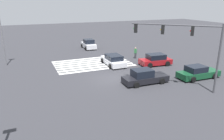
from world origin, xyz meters
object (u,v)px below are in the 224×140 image
object	(u,v)px
car_1	(89,44)
street_light_pole_b	(1,27)
car_3	(113,60)
car_2	(144,77)
car_4	(155,60)
car_5	(198,73)
traffic_signal_mast	(186,40)
pedestrian	(135,52)

from	to	relation	value
car_1	street_light_pole_b	world-z (taller)	street_light_pole_b
car_3	car_2	bearing A→B (deg)	-176.73
car_4	car_5	distance (m)	6.37
car_1	traffic_signal_mast	bearing A→B (deg)	-171.54
car_1	pedestrian	xyz separation A→B (m)	(-4.28, 9.56, 0.17)
car_1	car_3	distance (m)	11.52
traffic_signal_mast	car_2	size ratio (longest dim) A/B	1.31
car_5	pedestrian	bearing A→B (deg)	102.00
car_4	traffic_signal_mast	bearing A→B (deg)	78.35
street_light_pole_b	car_2	bearing A→B (deg)	136.32
car_1	car_3	world-z (taller)	car_1
car_1	car_4	world-z (taller)	car_1
car_1	car_2	bearing A→B (deg)	-178.34
traffic_signal_mast	pedestrian	size ratio (longest dim) A/B	3.80
car_2	street_light_pole_b	world-z (taller)	street_light_pole_b
car_3	traffic_signal_mast	bearing A→B (deg)	-163.01
car_2	street_light_pole_b	size ratio (longest dim) A/B	0.56
car_1	pedestrian	world-z (taller)	car_1
car_4	car_2	bearing A→B (deg)	51.49
car_3	car_5	distance (m)	10.68
car_5	pedestrian	distance (m)	10.63
car_4	car_5	bearing A→B (deg)	106.58
car_3	street_light_pole_b	bearing A→B (deg)	69.00
car_1	car_5	distance (m)	20.97
pedestrian	street_light_pole_b	world-z (taller)	street_light_pole_b
traffic_signal_mast	street_light_pole_b	world-z (taller)	street_light_pole_b
traffic_signal_mast	car_1	distance (m)	22.21
pedestrian	car_2	bearing A→B (deg)	20.42
car_2	street_light_pole_b	xyz separation A→B (m)	(13.48, -12.87, 4.41)
car_3	pedestrian	xyz separation A→B (m)	(-4.42, -1.95, 0.26)
car_5	street_light_pole_b	xyz separation A→B (m)	(19.70, -13.84, 4.43)
car_2	car_3	size ratio (longest dim) A/B	1.00
car_1	car_4	bearing A→B (deg)	-158.75
traffic_signal_mast	car_3	xyz separation A→B (m)	(2.88, -10.16, -4.10)
car_4	car_5	size ratio (longest dim) A/B	0.89
pedestrian	street_light_pole_b	distance (m)	18.43
car_4	car_5	xyz separation A→B (m)	(-1.35, 6.22, -0.06)
traffic_signal_mast	car_3	bearing A→B (deg)	-29.15
car_1	car_4	size ratio (longest dim) A/B	0.98
car_1	car_5	bearing A→B (deg)	-161.10
traffic_signal_mast	street_light_pole_b	xyz separation A→B (m)	(16.09, -15.53, 0.31)
pedestrian	car_4	bearing A→B (deg)	53.92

